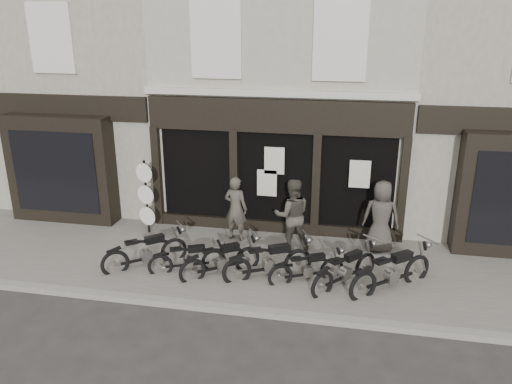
% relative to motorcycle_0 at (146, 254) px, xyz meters
% --- Properties ---
extents(ground_plane, '(90.00, 90.00, 0.00)m').
position_rel_motorcycle_0_xyz_m(ground_plane, '(2.76, -0.21, -0.41)').
color(ground_plane, '#2D2B28').
rests_on(ground_plane, ground).
extents(pavement, '(30.00, 4.20, 0.12)m').
position_rel_motorcycle_0_xyz_m(pavement, '(2.76, 0.69, -0.35)').
color(pavement, '#635E57').
rests_on(pavement, ground_plane).
extents(kerb, '(30.00, 0.25, 0.13)m').
position_rel_motorcycle_0_xyz_m(kerb, '(2.76, -1.46, -0.35)').
color(kerb, gray).
rests_on(kerb, ground_plane).
extents(central_building, '(7.30, 6.22, 8.34)m').
position_rel_motorcycle_0_xyz_m(central_building, '(2.76, 5.74, 3.67)').
color(central_building, '#ABA692').
rests_on(central_building, ground).
extents(neighbour_left, '(5.60, 6.73, 8.34)m').
position_rel_motorcycle_0_xyz_m(neighbour_left, '(-3.59, 5.68, 3.63)').
color(neighbour_left, '#A29C89').
rests_on(neighbour_left, ground).
extents(neighbour_right, '(5.60, 6.73, 8.34)m').
position_rel_motorcycle_0_xyz_m(neighbour_right, '(9.11, 5.68, 3.63)').
color(neighbour_right, '#A29C89').
rests_on(neighbour_right, ground).
extents(motorcycle_0, '(1.81, 1.59, 1.04)m').
position_rel_motorcycle_0_xyz_m(motorcycle_0, '(0.00, 0.00, 0.00)').
color(motorcycle_0, black).
rests_on(motorcycle_0, ground).
extents(motorcycle_1, '(1.77, 0.99, 0.90)m').
position_rel_motorcycle_0_xyz_m(motorcycle_1, '(1.10, -0.05, -0.05)').
color(motorcycle_1, black).
rests_on(motorcycle_1, ground).
extents(motorcycle_2, '(1.77, 1.48, 1.00)m').
position_rel_motorcycle_0_xyz_m(motorcycle_2, '(1.93, -0.05, -0.02)').
color(motorcycle_2, black).
rests_on(motorcycle_2, ground).
extents(motorcycle_3, '(2.04, 1.34, 1.07)m').
position_rel_motorcycle_0_xyz_m(motorcycle_3, '(3.06, 0.04, 0.01)').
color(motorcycle_3, black).
rests_on(motorcycle_3, ground).
extents(motorcycle_4, '(1.73, 1.08, 0.90)m').
position_rel_motorcycle_0_xyz_m(motorcycle_4, '(3.97, 0.02, -0.05)').
color(motorcycle_4, black).
rests_on(motorcycle_4, ground).
extents(motorcycle_5, '(1.56, 1.77, 1.02)m').
position_rel_motorcycle_0_xyz_m(motorcycle_5, '(4.84, 0.01, -0.01)').
color(motorcycle_5, black).
rests_on(motorcycle_5, ground).
extents(motorcycle_6, '(1.96, 1.74, 1.13)m').
position_rel_motorcycle_0_xyz_m(motorcycle_6, '(5.87, 0.01, 0.04)').
color(motorcycle_6, black).
rests_on(motorcycle_6, ground).
extents(man_left, '(0.73, 0.56, 1.80)m').
position_rel_motorcycle_0_xyz_m(man_left, '(1.81, 1.96, 0.61)').
color(man_left, '#433D37').
rests_on(man_left, pavement).
extents(man_centre, '(1.09, 0.94, 1.95)m').
position_rel_motorcycle_0_xyz_m(man_centre, '(3.40, 1.58, 0.68)').
color(man_centre, '#423D35').
rests_on(man_centre, pavement).
extents(man_right, '(0.97, 0.66, 1.92)m').
position_rel_motorcycle_0_xyz_m(man_right, '(5.66, 1.95, 0.67)').
color(man_right, '#3D3733').
rests_on(man_right, pavement).
extents(advert_sign_post, '(0.54, 0.35, 2.25)m').
position_rel_motorcycle_0_xyz_m(advert_sign_post, '(-0.75, 1.91, 0.68)').
color(advert_sign_post, black).
rests_on(advert_sign_post, ground).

